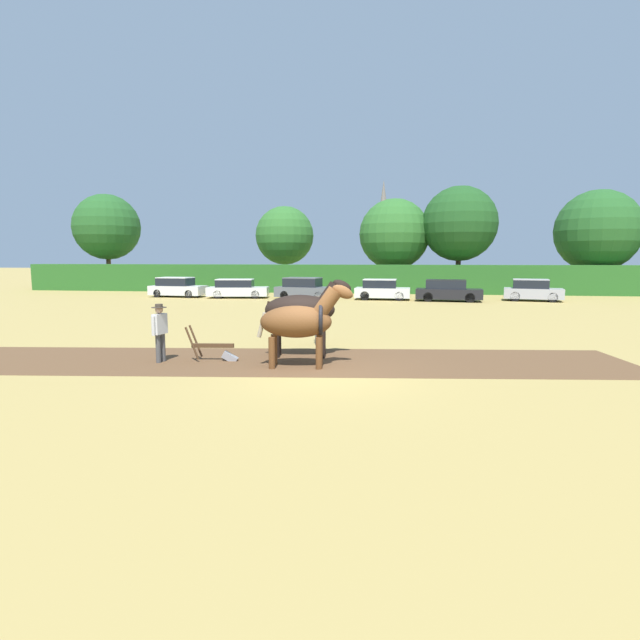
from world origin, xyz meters
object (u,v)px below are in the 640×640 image
tree_left (285,236)px  parked_car_far_left (177,288)px  tree_center_left (394,234)px  parked_car_left (237,289)px  tree_far_left (107,227)px  draft_horse_lead_right (303,310)px  parked_car_right (532,290)px  church_spire (383,226)px  parked_car_center_left (304,289)px  farmer_at_plow (160,328)px  plow (217,350)px  parked_car_center_right (448,291)px  tree_center_right (598,231)px  tree_center (460,224)px  draft_horse_lead_left (300,321)px  parked_car_center (382,290)px  farmer_beside_team (318,316)px

tree_left → parked_car_far_left: size_ratio=1.82×
tree_center_left → parked_car_left: size_ratio=1.77×
tree_far_left → draft_horse_lead_right: size_ratio=3.27×
parked_car_far_left → parked_car_right: bearing=5.0°
tree_left → parked_car_right: tree_left is taller
tree_center_left → church_spire: 36.42m
parked_car_left → parked_car_center_left: (5.17, -0.28, 0.07)m
draft_horse_lead_right → farmer_at_plow: draft_horse_lead_right is taller
plow → farmer_at_plow: bearing=-171.4°
tree_left → parked_car_center_right: 18.88m
tree_center_right → parked_car_left: bearing=-161.2°
plow → farmer_at_plow: (-1.55, -0.41, 0.68)m
tree_center → parked_car_right: (3.96, -8.76, -5.17)m
tree_center_right → parked_car_right: 12.84m
draft_horse_lead_left → parked_car_center: (1.75, 22.62, -0.57)m
plow → parked_car_right: (14.72, 22.56, 0.42)m
draft_horse_lead_right → farmer_beside_team: draft_horse_lead_right is taller
draft_horse_lead_right → tree_center_left: bearing=78.5°
tree_center_left → tree_center_right: 17.05m
tree_center → farmer_at_plow: 34.39m
tree_center_right → parked_car_far_left: bearing=-164.2°
tree_far_left → tree_left: (17.25, 1.60, -0.86)m
parked_car_right → parked_car_far_left: bearing=-168.0°
farmer_at_plow → church_spire: bearing=96.7°
draft_horse_lead_right → parked_car_center: 21.22m
draft_horse_lead_right → parked_car_left: bearing=106.2°
tree_left → tree_center_left: 10.40m
parked_car_left → parked_car_center_right: 15.32m
draft_horse_lead_right → parked_car_far_left: size_ratio=0.64×
tree_center → parked_car_center: size_ratio=2.31×
draft_horse_lead_left → farmer_at_plow: bearing=172.8°
parked_car_far_left → farmer_at_plow: bearing=-62.3°
plow → parked_car_center_left: (-1.26, 21.92, 0.44)m
tree_center_right → parked_car_center: bearing=-151.3°
parked_car_left → parked_car_center_left: 5.17m
tree_center_left → tree_center_right: tree_center_right is taller
farmer_beside_team → parked_car_center_right: 19.39m
draft_horse_lead_left → plow: 2.79m
farmer_at_plow → parked_car_center: bearing=86.3°
farmer_beside_team → parked_car_center_left: (-3.79, 18.74, -0.25)m
parked_car_center_right → plow: bearing=-106.8°
tree_center_right → parked_car_right: bearing=-128.7°
farmer_beside_team → parked_car_center_left: bearing=112.1°
draft_horse_lead_right → farmer_beside_team: size_ratio=1.63×
draft_horse_lead_left → parked_car_center_right: bearing=67.6°
tree_left → tree_center_right: 27.43m
draft_horse_lead_left → parked_car_left: 24.40m
tree_center_left → plow: bearing=-99.1°
church_spire → farmer_at_plow: bearing=-94.2°
parked_car_right → draft_horse_lead_right: bearing=-108.1°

